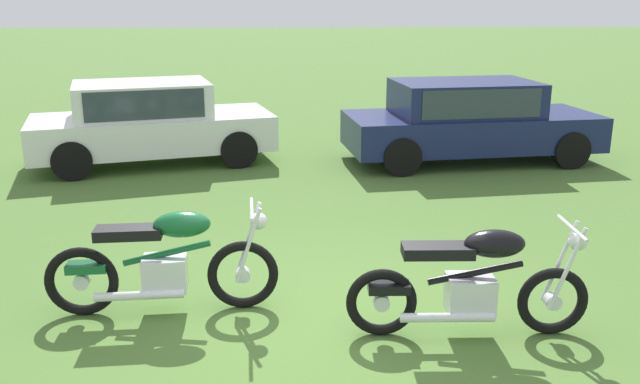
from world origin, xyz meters
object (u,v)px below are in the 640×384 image
at_px(car_white, 148,118).
at_px(car_navy, 468,117).
at_px(motorcycle_green, 165,262).
at_px(motorcycle_black, 472,283).

bearing_deg(car_white, car_navy, -16.40).
bearing_deg(motorcycle_green, motorcycle_black, -15.56).
relative_size(motorcycle_green, car_white, 0.48).
xyz_separation_m(motorcycle_green, motorcycle_black, (2.72, -0.56, -0.00)).
height_order(motorcycle_green, motorcycle_black, same).
height_order(motorcycle_green, car_navy, car_navy).
distance_m(car_white, car_navy, 5.63).
xyz_separation_m(motorcycle_black, car_white, (-4.06, 6.50, 0.31)).
distance_m(motorcycle_green, car_white, 6.09).
distance_m(motorcycle_black, car_white, 7.67).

